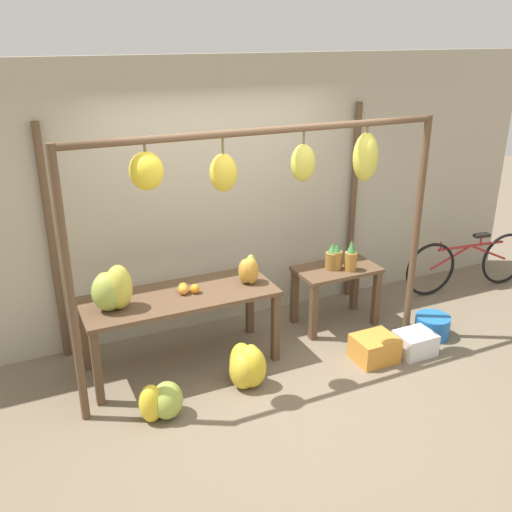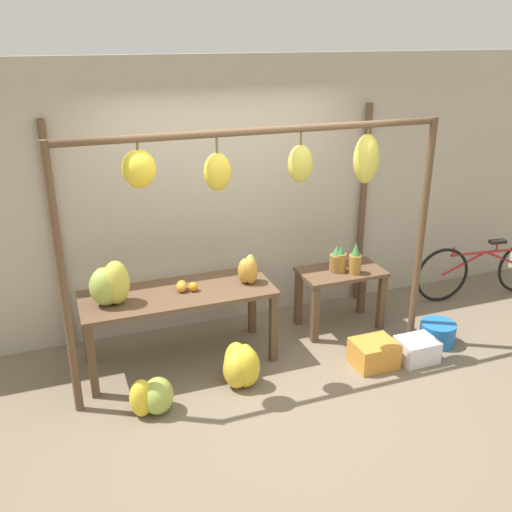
# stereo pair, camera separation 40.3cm
# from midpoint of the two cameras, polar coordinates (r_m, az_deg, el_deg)

# --- Properties ---
(ground_plane) EXTENTS (20.00, 20.00, 0.00)m
(ground_plane) POSITION_cam_midpoint_polar(r_m,az_deg,el_deg) (5.26, 0.16, -13.19)
(ground_plane) COLOR #756651
(shop_wall_back) EXTENTS (8.00, 0.08, 2.80)m
(shop_wall_back) POSITION_cam_midpoint_polar(r_m,az_deg,el_deg) (5.93, -6.03, 5.85)
(shop_wall_back) COLOR #B2A893
(shop_wall_back) RESTS_ON ground_plane
(stall_awning) EXTENTS (3.37, 1.25, 2.28)m
(stall_awning) POSITION_cam_midpoint_polar(r_m,az_deg,el_deg) (4.97, -2.15, 6.39)
(stall_awning) COLOR brown
(stall_awning) RESTS_ON ground_plane
(display_table_main) EXTENTS (1.79, 0.70, 0.74)m
(display_table_main) POSITION_cam_midpoint_polar(r_m,az_deg,el_deg) (5.36, -9.75, -4.80)
(display_table_main) COLOR brown
(display_table_main) RESTS_ON ground_plane
(display_table_side) EXTENTS (0.88, 0.51, 0.66)m
(display_table_side) POSITION_cam_midpoint_polar(r_m,az_deg,el_deg) (6.13, 6.16, -2.51)
(display_table_side) COLOR brown
(display_table_side) RESTS_ON ground_plane
(banana_pile_on_table) EXTENTS (0.43, 0.36, 0.40)m
(banana_pile_on_table) POSITION_cam_midpoint_polar(r_m,az_deg,el_deg) (5.11, -16.47, -3.30)
(banana_pile_on_table) COLOR gold
(banana_pile_on_table) RESTS_ON display_table_main
(orange_pile) EXTENTS (0.20, 0.15, 0.09)m
(orange_pile) POSITION_cam_midpoint_polar(r_m,az_deg,el_deg) (5.31, -9.21, -3.29)
(orange_pile) COLOR orange
(orange_pile) RESTS_ON display_table_main
(pineapple_cluster) EXTENTS (0.29, 0.25, 0.34)m
(pineapple_cluster) POSITION_cam_midpoint_polar(r_m,az_deg,el_deg) (5.99, 6.49, -0.21)
(pineapple_cluster) COLOR olive
(pineapple_cluster) RESTS_ON display_table_side
(banana_pile_ground_left) EXTENTS (0.46, 0.39, 0.34)m
(banana_pile_ground_left) POSITION_cam_midpoint_polar(r_m,az_deg,el_deg) (4.93, -12.07, -14.11)
(banana_pile_ground_left) COLOR #9EB247
(banana_pile_ground_left) RESTS_ON ground_plane
(banana_pile_ground_right) EXTENTS (0.38, 0.43, 0.42)m
(banana_pile_ground_right) POSITION_cam_midpoint_polar(r_m,az_deg,el_deg) (5.21, -3.19, -11.01)
(banana_pile_ground_right) COLOR gold
(banana_pile_ground_right) RESTS_ON ground_plane
(fruit_crate_white) EXTENTS (0.40, 0.34, 0.25)m
(fruit_crate_white) POSITION_cam_midpoint_polar(r_m,az_deg,el_deg) (5.68, 9.75, -9.13)
(fruit_crate_white) COLOR orange
(fruit_crate_white) RESTS_ON ground_plane
(blue_bucket) EXTENTS (0.36, 0.36, 0.23)m
(blue_bucket) POSITION_cam_midpoint_polar(r_m,az_deg,el_deg) (6.23, 15.45, -6.81)
(blue_bucket) COLOR blue
(blue_bucket) RESTS_ON ground_plane
(parked_bicycle) EXTENTS (1.75, 0.23, 0.71)m
(parked_bicycle) POSITION_cam_midpoint_polar(r_m,az_deg,el_deg) (7.38, 19.05, -0.65)
(parked_bicycle) COLOR black
(parked_bicycle) RESTS_ON ground_plane
(papaya_pile) EXTENTS (0.24, 0.21, 0.28)m
(papaya_pile) POSITION_cam_midpoint_polar(r_m,az_deg,el_deg) (5.43, -2.89, -1.53)
(papaya_pile) COLOR #93A33D
(papaya_pile) RESTS_ON display_table_main
(fruit_crate_purple) EXTENTS (0.36, 0.31, 0.22)m
(fruit_crate_purple) POSITION_cam_midpoint_polar(r_m,az_deg,el_deg) (5.88, 13.71, -8.50)
(fruit_crate_purple) COLOR silver
(fruit_crate_purple) RESTS_ON ground_plane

